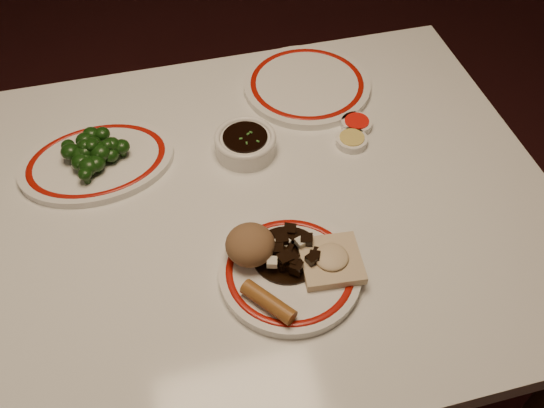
{
  "coord_description": "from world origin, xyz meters",
  "views": [
    {
      "loc": [
        -0.11,
        -0.72,
        1.6
      ],
      "look_at": [
        0.06,
        -0.06,
        0.8
      ],
      "focal_mm": 40.0,
      "sensor_mm": 36.0,
      "label": 1
    }
  ],
  "objects_px": {
    "stirfry_heap": "(291,253)",
    "broccoli_plate": "(97,162)",
    "soy_bowl": "(245,144)",
    "dining_table": "(235,235)",
    "rice_mound": "(250,245)",
    "main_plate": "(290,272)",
    "spring_roll": "(268,302)",
    "broccoli_pile": "(92,151)",
    "fried_wonton": "(331,260)"
  },
  "relations": [
    {
      "from": "broccoli_plate",
      "to": "broccoli_pile",
      "type": "height_order",
      "value": "broccoli_pile"
    },
    {
      "from": "dining_table",
      "to": "main_plate",
      "type": "height_order",
      "value": "main_plate"
    },
    {
      "from": "stirfry_heap",
      "to": "soy_bowl",
      "type": "height_order",
      "value": "stirfry_heap"
    },
    {
      "from": "dining_table",
      "to": "spring_roll",
      "type": "bearing_deg",
      "value": -87.91
    },
    {
      "from": "broccoli_pile",
      "to": "soy_bowl",
      "type": "distance_m",
      "value": 0.29
    },
    {
      "from": "stirfry_heap",
      "to": "soy_bowl",
      "type": "relative_size",
      "value": 1.01
    },
    {
      "from": "spring_roll",
      "to": "soy_bowl",
      "type": "relative_size",
      "value": 0.8
    },
    {
      "from": "spring_roll",
      "to": "stirfry_heap",
      "type": "distance_m",
      "value": 0.1
    },
    {
      "from": "dining_table",
      "to": "broccoli_pile",
      "type": "bearing_deg",
      "value": 144.55
    },
    {
      "from": "main_plate",
      "to": "rice_mound",
      "type": "xyz_separation_m",
      "value": [
        -0.06,
        0.05,
        0.04
      ]
    },
    {
      "from": "broccoli_plate",
      "to": "dining_table",
      "type": "bearing_deg",
      "value": -35.64
    },
    {
      "from": "fried_wonton",
      "to": "broccoli_plate",
      "type": "height_order",
      "value": "fried_wonton"
    },
    {
      "from": "spring_roll",
      "to": "fried_wonton",
      "type": "height_order",
      "value": "same"
    },
    {
      "from": "dining_table",
      "to": "fried_wonton",
      "type": "bearing_deg",
      "value": -54.65
    },
    {
      "from": "rice_mound",
      "to": "soy_bowl",
      "type": "relative_size",
      "value": 0.69
    },
    {
      "from": "spring_roll",
      "to": "stirfry_heap",
      "type": "bearing_deg",
      "value": 17.04
    },
    {
      "from": "spring_roll",
      "to": "broccoli_pile",
      "type": "bearing_deg",
      "value": 84.29
    },
    {
      "from": "fried_wonton",
      "to": "spring_roll",
      "type": "bearing_deg",
      "value": -156.19
    },
    {
      "from": "rice_mound",
      "to": "main_plate",
      "type": "bearing_deg",
      "value": -38.58
    },
    {
      "from": "stirfry_heap",
      "to": "broccoli_pile",
      "type": "relative_size",
      "value": 0.88
    },
    {
      "from": "dining_table",
      "to": "stirfry_heap",
      "type": "xyz_separation_m",
      "value": [
        0.07,
        -0.15,
        0.12
      ]
    },
    {
      "from": "fried_wonton",
      "to": "stirfry_heap",
      "type": "distance_m",
      "value": 0.07
    },
    {
      "from": "spring_roll",
      "to": "broccoli_pile",
      "type": "relative_size",
      "value": 0.69
    },
    {
      "from": "main_plate",
      "to": "broccoli_pile",
      "type": "xyz_separation_m",
      "value": [
        -0.3,
        0.35,
        0.03
      ]
    },
    {
      "from": "spring_roll",
      "to": "broccoli_plate",
      "type": "distance_m",
      "value": 0.47
    },
    {
      "from": "soy_bowl",
      "to": "spring_roll",
      "type": "bearing_deg",
      "value": -97.26
    },
    {
      "from": "spring_roll",
      "to": "broccoli_pile",
      "type": "xyz_separation_m",
      "value": [
        -0.24,
        0.4,
        0.01
      ]
    },
    {
      "from": "stirfry_heap",
      "to": "main_plate",
      "type": "bearing_deg",
      "value": -108.71
    },
    {
      "from": "soy_bowl",
      "to": "main_plate",
      "type": "bearing_deg",
      "value": -89.0
    },
    {
      "from": "stirfry_heap",
      "to": "broccoli_plate",
      "type": "height_order",
      "value": "stirfry_heap"
    },
    {
      "from": "dining_table",
      "to": "broccoli_plate",
      "type": "relative_size",
      "value": 3.79
    },
    {
      "from": "rice_mound",
      "to": "broccoli_plate",
      "type": "xyz_separation_m",
      "value": [
        -0.24,
        0.3,
        -0.04
      ]
    },
    {
      "from": "rice_mound",
      "to": "spring_roll",
      "type": "bearing_deg",
      "value": -87.47
    },
    {
      "from": "spring_roll",
      "to": "fried_wonton",
      "type": "relative_size",
      "value": 0.89
    },
    {
      "from": "spring_roll",
      "to": "broccoli_plate",
      "type": "relative_size",
      "value": 0.3
    },
    {
      "from": "dining_table",
      "to": "main_plate",
      "type": "xyz_separation_m",
      "value": [
        0.06,
        -0.18,
        0.1
      ]
    },
    {
      "from": "rice_mound",
      "to": "broccoli_pile",
      "type": "distance_m",
      "value": 0.38
    },
    {
      "from": "dining_table",
      "to": "soy_bowl",
      "type": "bearing_deg",
      "value": 67.05
    },
    {
      "from": "rice_mound",
      "to": "soy_bowl",
      "type": "height_order",
      "value": "rice_mound"
    },
    {
      "from": "main_plate",
      "to": "fried_wonton",
      "type": "bearing_deg",
      "value": -4.0
    },
    {
      "from": "stirfry_heap",
      "to": "soy_bowl",
      "type": "distance_m",
      "value": 0.28
    },
    {
      "from": "main_plate",
      "to": "broccoli_plate",
      "type": "distance_m",
      "value": 0.45
    },
    {
      "from": "rice_mound",
      "to": "stirfry_heap",
      "type": "height_order",
      "value": "rice_mound"
    },
    {
      "from": "rice_mound",
      "to": "stirfry_heap",
      "type": "xyz_separation_m",
      "value": [
        0.07,
        -0.02,
        -0.02
      ]
    },
    {
      "from": "stirfry_heap",
      "to": "broccoli_plate",
      "type": "bearing_deg",
      "value": 133.38
    },
    {
      "from": "broccoli_plate",
      "to": "soy_bowl",
      "type": "distance_m",
      "value": 0.29
    },
    {
      "from": "dining_table",
      "to": "soy_bowl",
      "type": "relative_size",
      "value": 10.05
    },
    {
      "from": "spring_roll",
      "to": "broccoli_pile",
      "type": "height_order",
      "value": "broccoli_pile"
    },
    {
      "from": "stirfry_heap",
      "to": "rice_mound",
      "type": "bearing_deg",
      "value": 162.77
    },
    {
      "from": "main_plate",
      "to": "stirfry_heap",
      "type": "bearing_deg",
      "value": 71.29
    }
  ]
}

